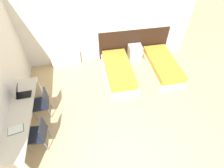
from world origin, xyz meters
TOP-DOWN VIEW (x-y plane):
  - wall_back at (0.00, 4.09)m, footprint 6.00×0.05m
  - headboard_panel at (1.12, 4.05)m, footprint 2.47×0.03m
  - bed_near_window at (0.37, 3.08)m, footprint 0.87×1.87m
  - bed_near_door at (1.86, 3.08)m, footprint 0.87×1.87m
  - nightstand at (1.12, 3.83)m, footprint 0.45×0.38m
  - radiator at (-1.28, 3.97)m, footprint 0.98×0.12m
  - desk at (-2.23, 1.57)m, footprint 0.53×2.25m
  - chair_near_laptop at (-1.85, 2.01)m, footprint 0.44×0.44m
  - chair_near_notebook at (-1.85, 1.13)m, footprint 0.46×0.46m
  - laptop at (-2.24, 2.09)m, footprint 0.34×0.23m
  - open_notebook at (-2.23, 1.15)m, footprint 0.34×0.26m

SIDE VIEW (x-z plane):
  - bed_near_window at x=0.37m, z-range -0.01..0.40m
  - bed_near_door at x=1.86m, z-range -0.01..0.40m
  - radiator at x=-1.28m, z-range 0.00..0.54m
  - nightstand at x=1.12m, z-range 0.00..0.56m
  - chair_near_laptop at x=-1.85m, z-range 0.06..0.89m
  - chair_near_notebook at x=-1.85m, z-range 0.06..0.89m
  - headboard_panel at x=1.12m, z-range 0.00..1.04m
  - desk at x=-2.23m, z-range 0.22..0.95m
  - open_notebook at x=-2.23m, z-range 0.73..0.75m
  - laptop at x=-2.24m, z-range 0.64..0.96m
  - wall_back at x=0.00m, z-range 0.00..2.70m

